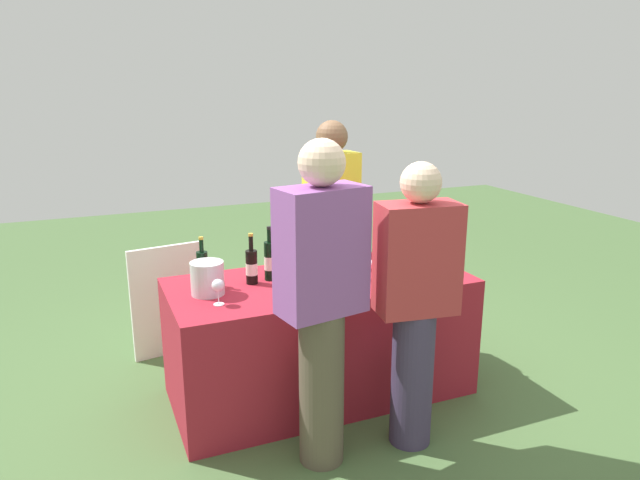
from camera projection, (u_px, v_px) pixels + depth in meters
ground_plane at (320, 391)px, 3.75m from camera, size 12.00×12.00×0.00m
tasting_table at (320, 337)px, 3.65m from camera, size 1.83×0.82×0.76m
wine_bottle_0 at (203, 268)px, 3.42m from camera, size 0.07×0.07×0.30m
wine_bottle_1 at (252, 266)px, 3.46m from camera, size 0.07×0.07×0.31m
wine_bottle_2 at (270, 260)px, 3.52m from camera, size 0.07×0.07×0.33m
wine_bottle_3 at (279, 255)px, 3.64m from camera, size 0.07×0.07×0.31m
wine_bottle_4 at (328, 254)px, 3.70m from camera, size 0.07×0.07×0.31m
wine_bottle_5 at (358, 252)px, 3.72m from camera, size 0.08×0.08×0.31m
wine_bottle_6 at (390, 244)px, 3.88m from camera, size 0.07×0.07×0.32m
wine_bottle_7 at (410, 242)px, 3.98m from camera, size 0.07×0.07×0.29m
wine_glass_0 at (218, 286)px, 3.12m from camera, size 0.07×0.07×0.14m
wine_glass_1 at (311, 278)px, 3.28m from camera, size 0.07×0.07×0.14m
wine_glass_2 at (363, 266)px, 3.52m from camera, size 0.06×0.06×0.13m
wine_glass_3 at (377, 263)px, 3.51m from camera, size 0.08×0.08×0.15m
wine_glass_4 at (387, 261)px, 3.62m from camera, size 0.07×0.07×0.13m
ice_bucket at (207, 278)px, 3.28m from camera, size 0.19×0.19×0.19m
server_pouring at (331, 226)px, 4.19m from camera, size 0.39×0.23×1.67m
guest_0 at (322, 297)px, 2.84m from camera, size 0.45×0.30×1.68m
guest_1 at (416, 300)px, 3.02m from camera, size 0.44×0.28×1.55m
menu_board at (169, 301)px, 4.17m from camera, size 0.54×0.11×0.81m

